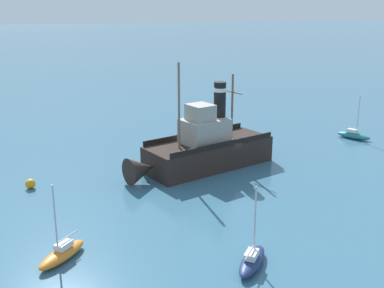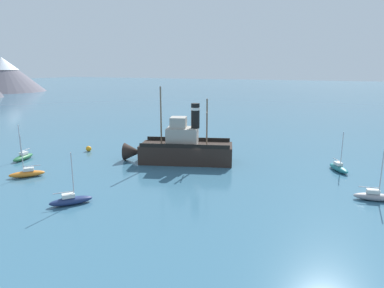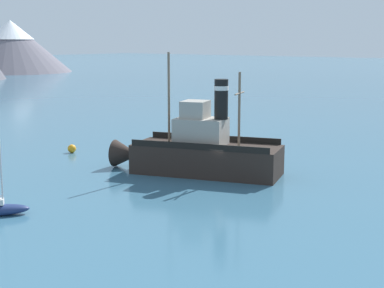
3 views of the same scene
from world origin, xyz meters
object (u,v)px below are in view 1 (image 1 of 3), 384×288
(old_tugboat, at_px, (204,149))
(mooring_buoy, at_px, (30,184))
(sailboat_teal, at_px, (354,135))
(sailboat_orange, at_px, (62,253))
(sailboat_navy, at_px, (252,260))

(old_tugboat, height_order, mooring_buoy, old_tugboat)
(old_tugboat, xyz_separation_m, mooring_buoy, (-0.51, 15.21, -1.42))
(sailboat_teal, height_order, mooring_buoy, sailboat_teal)
(sailboat_orange, bearing_deg, mooring_buoy, 8.30)
(mooring_buoy, bearing_deg, sailboat_teal, -82.33)
(sailboat_teal, xyz_separation_m, mooring_buoy, (-4.63, 34.36, -0.02))
(sailboat_orange, bearing_deg, old_tugboat, -45.80)
(old_tugboat, height_order, sailboat_navy, old_tugboat)
(old_tugboat, xyz_separation_m, sailboat_navy, (-17.16, 2.95, -1.40))
(old_tugboat, relative_size, sailboat_navy, 3.01)
(sailboat_orange, bearing_deg, sailboat_navy, -111.67)
(old_tugboat, distance_m, sailboat_orange, 18.72)
(sailboat_teal, distance_m, mooring_buoy, 34.67)
(old_tugboat, relative_size, sailboat_orange, 3.01)
(old_tugboat, distance_m, sailboat_navy, 17.47)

